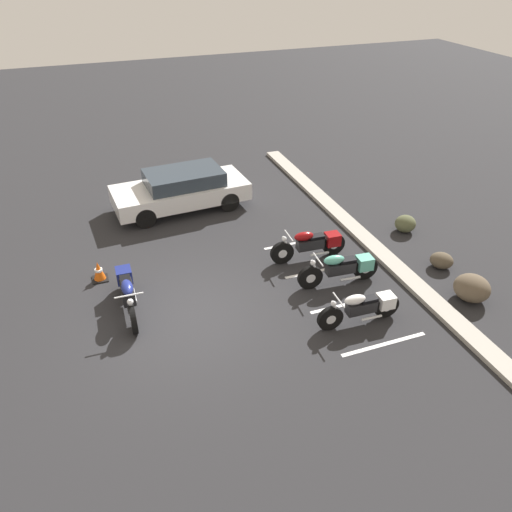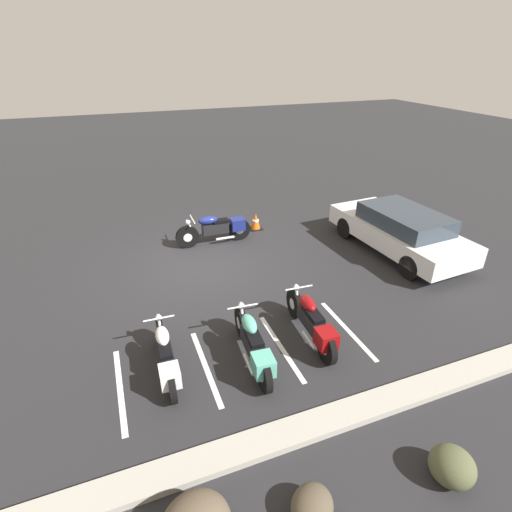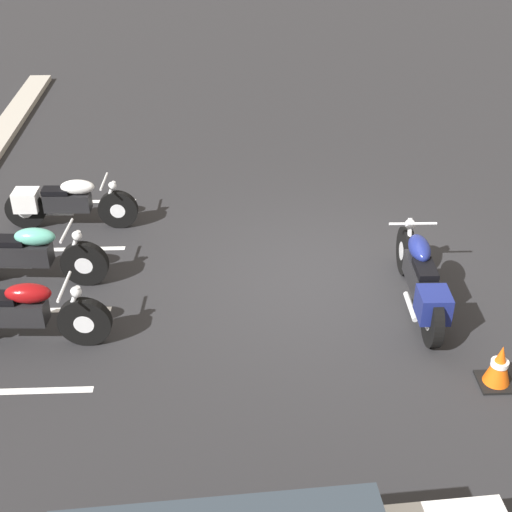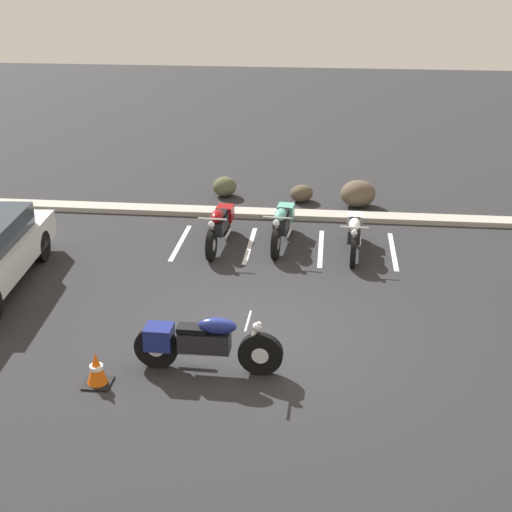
% 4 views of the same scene
% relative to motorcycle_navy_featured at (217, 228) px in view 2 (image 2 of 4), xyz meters
% --- Properties ---
extents(ground, '(60.00, 60.00, 0.00)m').
position_rel_motorcycle_navy_featured_xyz_m(ground, '(0.80, 1.19, -0.48)').
color(ground, '#262628').
extents(motorcycle_navy_featured, '(2.28, 0.64, 0.90)m').
position_rel_motorcycle_navy_featured_xyz_m(motorcycle_navy_featured, '(0.00, 0.00, 0.00)').
color(motorcycle_navy_featured, black).
rests_on(motorcycle_navy_featured, ground).
extents(parked_bike_0, '(0.61, 2.18, 0.86)m').
position_rel_motorcycle_navy_featured_xyz_m(parked_bike_0, '(-0.49, 5.08, -0.02)').
color(parked_bike_0, black).
rests_on(parked_bike_0, ground).
extents(parked_bike_1, '(0.61, 2.19, 0.86)m').
position_rel_motorcycle_navy_featured_xyz_m(parked_bike_1, '(0.85, 5.29, -0.02)').
color(parked_bike_1, black).
rests_on(parked_bike_1, ground).
extents(parked_bike_2, '(0.58, 2.06, 0.81)m').
position_rel_motorcycle_navy_featured_xyz_m(parked_bike_2, '(2.41, 4.99, -0.05)').
color(parked_bike_2, black).
rests_on(parked_bike_2, ground).
extents(car_white, '(2.09, 4.41, 1.29)m').
position_rel_motorcycle_navy_featured_xyz_m(car_white, '(-4.73, 2.41, 0.20)').
color(car_white, black).
rests_on(car_white, ground).
extents(concrete_curb, '(18.00, 0.50, 0.12)m').
position_rel_motorcycle_navy_featured_xyz_m(concrete_curb, '(0.80, 6.98, -0.42)').
color(concrete_curb, '#A8A399').
rests_on(concrete_curb, ground).
extents(landscape_rock_0, '(0.73, 0.74, 0.51)m').
position_rel_motorcycle_navy_featured_xyz_m(landscape_rock_0, '(-0.88, 8.39, -0.22)').
color(landscape_rock_0, '#4E5237').
rests_on(landscape_rock_0, ground).
extents(landscape_rock_2, '(0.81, 0.80, 0.43)m').
position_rel_motorcycle_navy_featured_xyz_m(landscape_rock_2, '(1.15, 8.16, -0.26)').
color(landscape_rock_2, '#4E4435').
rests_on(landscape_rock_2, ground).
extents(traffic_cone, '(0.40, 0.40, 0.53)m').
position_rel_motorcycle_navy_featured_xyz_m(traffic_cone, '(-1.45, -0.57, -0.23)').
color(traffic_cone, black).
rests_on(traffic_cone, ground).
extents(stall_line_0, '(0.10, 2.10, 0.00)m').
position_rel_motorcycle_navy_featured_xyz_m(stall_line_0, '(-1.37, 5.06, -0.48)').
color(stall_line_0, white).
rests_on(stall_line_0, ground).
extents(stall_line_1, '(0.10, 2.10, 0.00)m').
position_rel_motorcycle_navy_featured_xyz_m(stall_line_1, '(0.17, 5.06, -0.48)').
color(stall_line_1, white).
rests_on(stall_line_1, ground).
extents(stall_line_2, '(0.10, 2.10, 0.00)m').
position_rel_motorcycle_navy_featured_xyz_m(stall_line_2, '(1.72, 5.06, -0.48)').
color(stall_line_2, white).
rests_on(stall_line_2, ground).
extents(stall_line_3, '(0.10, 2.10, 0.00)m').
position_rel_motorcycle_navy_featured_xyz_m(stall_line_3, '(3.26, 5.06, -0.48)').
color(stall_line_3, white).
rests_on(stall_line_3, ground).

